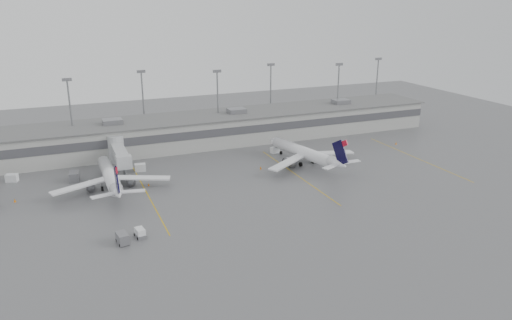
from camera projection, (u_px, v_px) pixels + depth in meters
name	position (u px, v px, depth m)	size (l,w,h in m)	color
ground	(270.00, 229.00, 90.72)	(260.00, 260.00, 0.00)	#555557
terminal	(187.00, 131.00, 140.40)	(152.00, 17.00, 9.45)	#A4A49F
light_masts	(180.00, 100.00, 143.03)	(142.40, 8.00, 20.60)	gray
jet_bridge_right	(118.00, 152.00, 122.31)	(4.00, 17.20, 7.00)	#A8ABAD
stand_markings	(227.00, 185.00, 111.82)	(105.25, 40.00, 0.01)	#C89C0B
jet_mid_left	(110.00, 177.00, 108.62)	(25.52, 28.59, 9.25)	white
jet_mid_right	(306.00, 153.00, 124.70)	(25.92, 29.36, 9.62)	white
baggage_tug	(140.00, 234.00, 87.30)	(1.99, 2.76, 1.65)	white
baggage_cart	(122.00, 238.00, 84.99)	(2.09, 3.14, 1.88)	slate
gse_uld_a	(12.00, 178.00, 113.59)	(2.49, 1.66, 1.76)	white
gse_uld_b	(140.00, 168.00, 120.44)	(2.57, 1.71, 1.82)	white
gse_uld_c	(275.00, 150.00, 134.65)	(2.29, 1.53, 1.62)	white
gse_loader	(74.00, 176.00, 113.98)	(2.12, 3.39, 2.12)	slate
cone_a	(15.00, 200.00, 102.32)	(0.47, 0.47, 0.74)	orange
cone_b	(149.00, 184.00, 111.21)	(0.39, 0.39, 0.62)	orange
cone_c	(261.00, 168.00, 122.01)	(0.47, 0.47, 0.74)	orange
cone_d	(396.00, 143.00, 142.54)	(0.47, 0.47, 0.75)	orange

